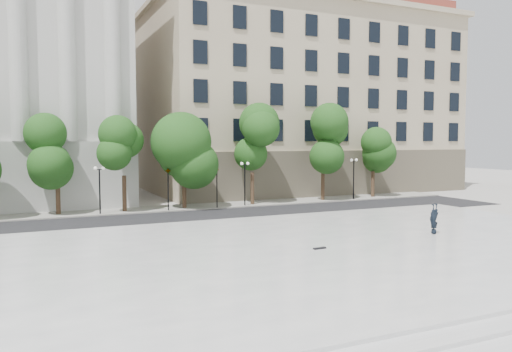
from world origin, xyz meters
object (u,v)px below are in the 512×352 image
Objects in this scene: traffic_light_west at (168,167)px; skateboard at (320,248)px; traffic_light_east at (217,168)px; person_lying at (434,230)px.

traffic_light_west is 20.20m from skateboard.
traffic_light_east is (4.40, 0.00, -0.14)m from traffic_light_west.
person_lying is 8.43m from skateboard.
traffic_light_east is at bearing 79.80° from skateboard.
skateboard is at bearing -81.92° from traffic_light_west.
person_lying is at bearing -59.52° from traffic_light_west.
traffic_light_west is 5.81× the size of skateboard.
traffic_light_east is at bearing 101.13° from person_lying.
traffic_light_east is 20.04m from skateboard.
traffic_light_west reaches higher than person_lying.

